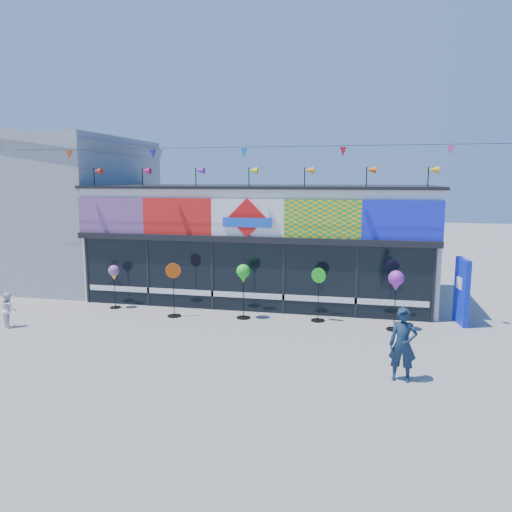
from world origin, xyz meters
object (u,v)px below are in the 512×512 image
(spinner_1, at_px, (174,288))
(spinner_2, at_px, (243,275))
(child, at_px, (8,310))
(spinner_0, at_px, (114,274))
(blue_sign, at_px, (462,291))
(spinner_4, at_px, (396,283))
(adult_man, at_px, (403,345))
(spinner_3, at_px, (318,293))

(spinner_1, bearing_deg, spinner_2, 7.19)
(child, bearing_deg, spinner_0, -91.54)
(blue_sign, height_order, spinner_4, blue_sign)
(spinner_1, height_order, spinner_2, spinner_1)
(spinner_0, bearing_deg, child, -127.06)
(spinner_1, xyz_separation_m, adult_man, (6.74, -3.72, -0.10))
(spinner_2, xyz_separation_m, spinner_4, (4.56, -0.25, 0.03))
(adult_man, bearing_deg, child, 176.41)
(spinner_4, distance_m, child, 11.36)
(spinner_0, relative_size, spinner_2, 0.86)
(spinner_1, height_order, spinner_4, spinner_4)
(spinner_2, xyz_separation_m, spinner_3, (2.32, 0.19, -0.50))
(child, bearing_deg, spinner_4, -133.67)
(spinner_2, relative_size, child, 1.66)
(spinner_1, distance_m, spinner_2, 2.27)
(blue_sign, xyz_separation_m, spinner_1, (-8.75, -1.12, -0.09))
(blue_sign, bearing_deg, spinner_2, 178.85)
(spinner_4, bearing_deg, blue_sign, 28.86)
(spinner_3, bearing_deg, child, -163.87)
(spinner_3, xyz_separation_m, adult_man, (2.22, -4.19, -0.07))
(blue_sign, distance_m, child, 13.50)
(spinner_0, distance_m, adult_man, 10.05)
(spinner_3, bearing_deg, spinner_4, -11.16)
(blue_sign, relative_size, spinner_4, 1.14)
(blue_sign, xyz_separation_m, spinner_0, (-11.10, -0.55, 0.17))
(child, bearing_deg, spinner_3, -128.35)
(spinner_0, distance_m, spinner_2, 4.57)
(blue_sign, relative_size, adult_man, 1.24)
(adult_man, bearing_deg, spinner_3, 122.61)
(spinner_1, bearing_deg, adult_man, -28.93)
(spinner_2, height_order, spinner_3, spinner_2)
(blue_sign, xyz_separation_m, adult_man, (-2.01, -4.84, -0.20))
(spinner_3, bearing_deg, spinner_1, -174.08)
(spinner_2, height_order, adult_man, spinner_2)
(spinner_4, bearing_deg, spinner_3, 168.84)
(spinner_2, bearing_deg, spinner_1, -172.81)
(spinner_4, distance_m, adult_man, 3.80)
(blue_sign, height_order, child, blue_sign)
(spinner_0, bearing_deg, spinner_1, -13.48)
(spinner_3, relative_size, spinner_4, 0.95)
(spinner_3, height_order, child, spinner_3)
(blue_sign, relative_size, spinner_1, 1.16)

